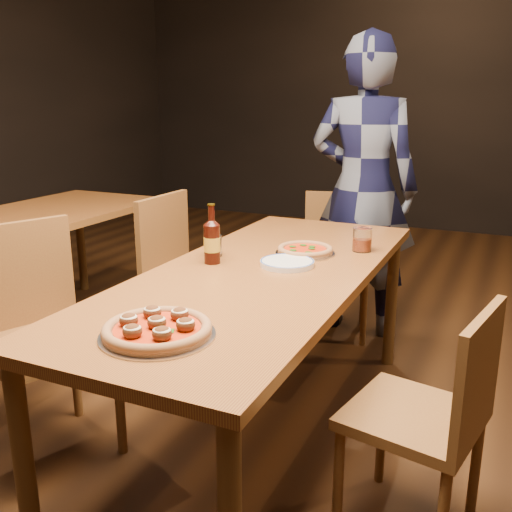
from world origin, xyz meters
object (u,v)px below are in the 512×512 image
at_px(chair_main_nw, 46,342).
at_px(chair_main_sw, 198,280).
at_px(amber_glass, 362,240).
at_px(water_glass, 213,246).
at_px(diner, 363,189).
at_px(plate_stack, 287,263).
at_px(chair_end, 336,263).
at_px(table_main, 261,287).
at_px(pizza_margherita, 305,250).
at_px(table_left, 9,232).
at_px(chair_main_e, 413,414).
at_px(beer_bottle, 212,243).
at_px(pizza_meatball, 157,329).

bearing_deg(chair_main_nw, chair_main_sw, 13.83).
bearing_deg(amber_glass, water_glass, -148.15).
relative_size(water_glass, amber_glass, 0.86).
relative_size(chair_main_nw, diner, 0.55).
relative_size(chair_main_nw, plate_stack, 4.42).
bearing_deg(chair_end, chair_main_sw, -140.28).
bearing_deg(chair_main_sw, diner, -36.27).
bearing_deg(chair_main_sw, table_main, -130.09).
bearing_deg(pizza_margherita, chair_main_nw, -136.90).
distance_m(plate_stack, water_glass, 0.35).
xyz_separation_m(table_left, chair_end, (1.64, 0.95, -0.23)).
distance_m(table_left, chair_main_nw, 1.24).
xyz_separation_m(table_main, chair_main_e, (0.66, -0.28, -0.25)).
xyz_separation_m(table_left, water_glass, (1.43, -0.19, 0.12)).
bearing_deg(chair_main_e, beer_bottle, -96.49).
relative_size(table_left, beer_bottle, 8.30).
bearing_deg(pizza_meatball, beer_bottle, 107.08).
xyz_separation_m(amber_glass, diner, (-0.23, 0.91, 0.08)).
bearing_deg(pizza_margherita, table_main, -103.51).
distance_m(chair_main_e, pizza_meatball, 0.87).
relative_size(pizza_margherita, amber_glass, 2.47).
bearing_deg(diner, pizza_meatball, 86.99).
xyz_separation_m(chair_end, diner, (0.12, 0.12, 0.44)).
bearing_deg(table_main, table_left, 169.99).
bearing_deg(chair_main_nw, table_left, 74.67).
bearing_deg(water_glass, chair_main_e, -22.31).
relative_size(table_main, amber_glass, 19.05).
xyz_separation_m(chair_main_e, pizza_meatball, (-0.66, -0.44, 0.35)).
distance_m(table_main, pizza_margherita, 0.33).
bearing_deg(chair_main_e, pizza_margherita, -123.40).
xyz_separation_m(beer_bottle, water_glass, (-0.05, 0.10, -0.04)).
distance_m(chair_main_e, pizza_margherita, 0.89).
xyz_separation_m(chair_main_sw, plate_stack, (0.66, -0.40, 0.28)).
relative_size(table_left, chair_main_sw, 2.08).
xyz_separation_m(chair_main_e, plate_stack, (-0.59, 0.38, 0.34)).
distance_m(table_left, chair_main_sw, 1.15).
xyz_separation_m(pizza_margherita, water_glass, (-0.35, -0.20, 0.03)).
bearing_deg(amber_glass, beer_bottle, -138.79).
xyz_separation_m(chair_main_sw, beer_bottle, (0.37, -0.50, 0.36)).
xyz_separation_m(table_main, pizza_margherita, (0.07, 0.30, 0.09)).
bearing_deg(chair_main_e, plate_stack, -111.26).
distance_m(chair_end, plate_stack, 1.20).
distance_m(table_left, water_glass, 1.44).
height_order(table_main, water_glass, water_glass).
distance_m(chair_main_nw, amber_glass, 1.39).
xyz_separation_m(table_main, pizza_meatball, (-0.00, -0.72, 0.09)).
bearing_deg(pizza_meatball, water_glass, 108.24).
xyz_separation_m(chair_main_nw, diner, (0.78, 1.81, 0.40)).
bearing_deg(chair_main_nw, chair_main_e, -61.17).
distance_m(pizza_meatball, water_glass, 0.87).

